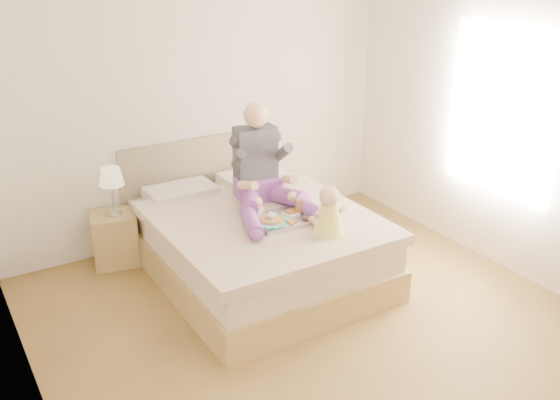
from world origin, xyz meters
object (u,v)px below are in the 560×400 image
bed (253,239)px  adult (263,175)px  baby (328,214)px  nightstand (115,239)px  tray (282,218)px

bed → adult: 0.58m
adult → baby: 0.82m
nightstand → baby: baby is taller
adult → baby: size_ratio=2.83×
nightstand → tray: size_ratio=0.96×
nightstand → adult: 1.50m
nightstand → adult: adult is taller
tray → baby: (0.19, -0.38, 0.13)m
adult → tray: size_ratio=2.22×
nightstand → baby: 2.06m
bed → adult: adult is taller
bed → nightstand: bearing=141.5°
bed → adult: size_ratio=1.93×
bed → tray: size_ratio=4.29×
adult → tray: (-0.07, -0.43, -0.23)m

